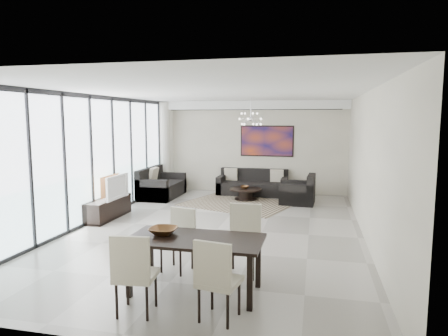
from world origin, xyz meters
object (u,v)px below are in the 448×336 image
(sofa_main, at_px, (253,186))
(coffee_table, at_px, (246,193))
(tv_console, at_px, (108,208))
(dining_table, at_px, (195,244))
(television, at_px, (114,187))

(sofa_main, bearing_deg, coffee_table, -94.81)
(sofa_main, xyz_separation_m, tv_console, (-2.88, -3.74, -0.02))
(coffee_table, bearing_deg, sofa_main, 85.19)
(coffee_table, xyz_separation_m, dining_table, (0.41, -6.31, 0.49))
(coffee_table, relative_size, television, 0.96)
(coffee_table, bearing_deg, dining_table, -86.31)
(coffee_table, xyz_separation_m, television, (-2.65, -2.88, 0.58))
(tv_console, distance_m, dining_table, 4.72)
(sofa_main, relative_size, dining_table, 1.17)
(dining_table, bearing_deg, tv_console, 133.18)
(tv_console, bearing_deg, dining_table, -46.82)
(sofa_main, bearing_deg, television, -126.08)
(television, bearing_deg, coffee_table, -41.70)
(tv_console, xyz_separation_m, television, (0.16, 0.00, 0.52))
(tv_console, xyz_separation_m, dining_table, (3.22, -3.43, 0.43))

